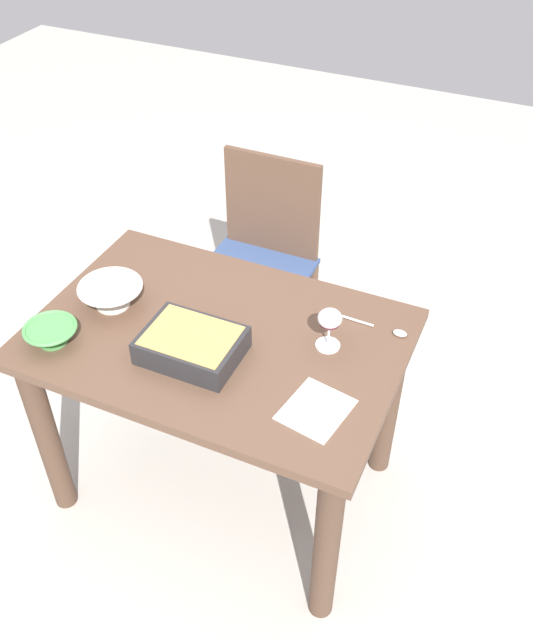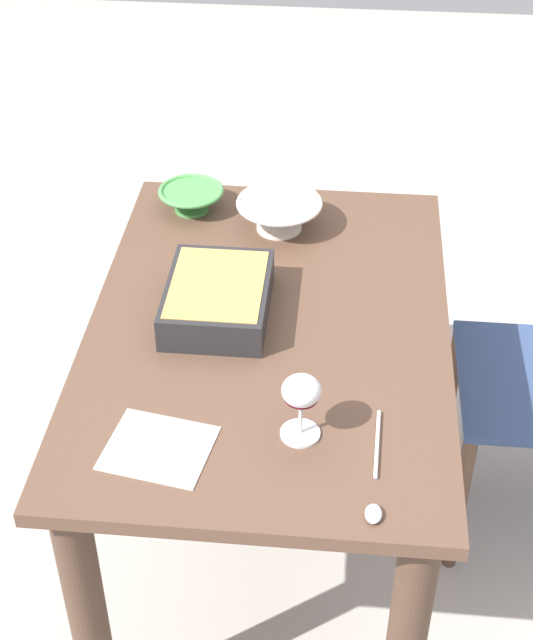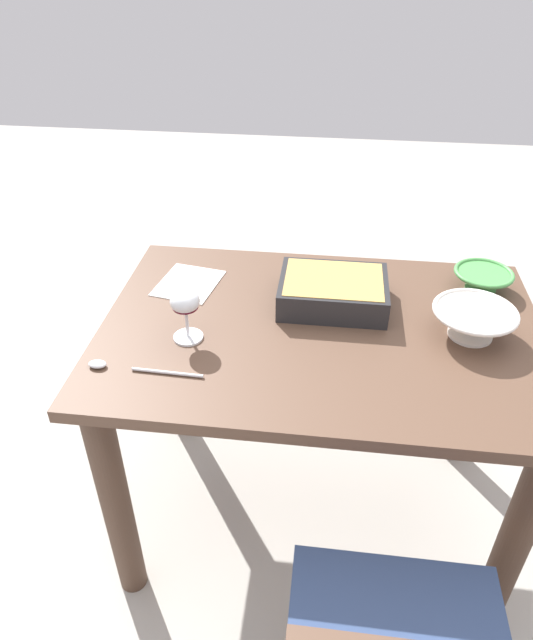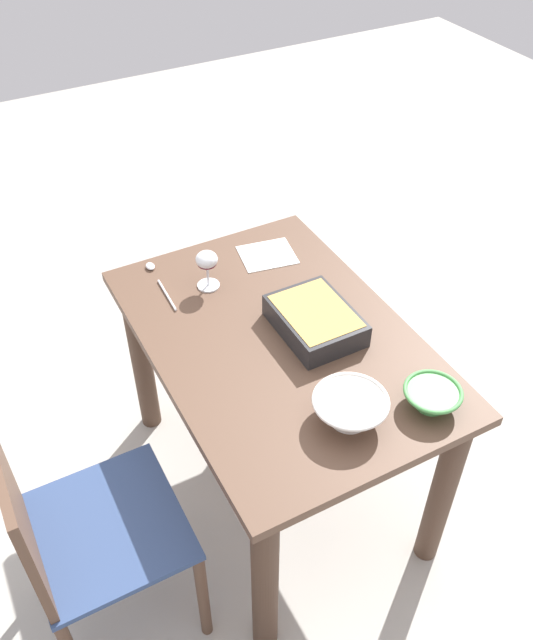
% 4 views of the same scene
% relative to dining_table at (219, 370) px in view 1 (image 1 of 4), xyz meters
% --- Properties ---
extents(ground_plane, '(8.00, 8.00, 0.00)m').
position_rel_dining_table_xyz_m(ground_plane, '(0.00, 0.00, -0.60)').
color(ground_plane, '#B2ADA3').
extents(dining_table, '(1.15, 0.78, 0.75)m').
position_rel_dining_table_xyz_m(dining_table, '(0.00, 0.00, 0.00)').
color(dining_table, brown).
rests_on(dining_table, ground_plane).
extents(chair, '(0.44, 0.43, 0.91)m').
position_rel_dining_table_xyz_m(chair, '(-0.20, 0.75, -0.09)').
color(chair, '#334772').
rests_on(chair, ground_plane).
extents(wine_glass, '(0.08, 0.08, 0.14)m').
position_rel_dining_table_xyz_m(wine_glass, '(0.33, 0.09, 0.26)').
color(wine_glass, white).
rests_on(wine_glass, dining_table).
extents(casserole_dish, '(0.29, 0.22, 0.08)m').
position_rel_dining_table_xyz_m(casserole_dish, '(-0.02, -0.11, 0.20)').
color(casserole_dish, '#262628').
rests_on(casserole_dish, dining_table).
extents(mixing_bowl, '(0.16, 0.16, 0.06)m').
position_rel_dining_table_xyz_m(mixing_bowl, '(-0.44, -0.24, 0.20)').
color(mixing_bowl, '#4C994C').
rests_on(mixing_bowl, dining_table).
extents(small_bowl, '(0.21, 0.21, 0.08)m').
position_rel_dining_table_xyz_m(small_bowl, '(-0.38, -0.01, 0.20)').
color(small_bowl, white).
rests_on(small_bowl, dining_table).
extents(serving_spoon, '(0.28, 0.03, 0.01)m').
position_rel_dining_table_xyz_m(serving_spoon, '(0.46, 0.23, 0.17)').
color(serving_spoon, silver).
rests_on(serving_spoon, dining_table).
extents(napkin, '(0.19, 0.22, 0.00)m').
position_rel_dining_table_xyz_m(napkin, '(0.39, -0.17, 0.16)').
color(napkin, white).
rests_on(napkin, dining_table).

